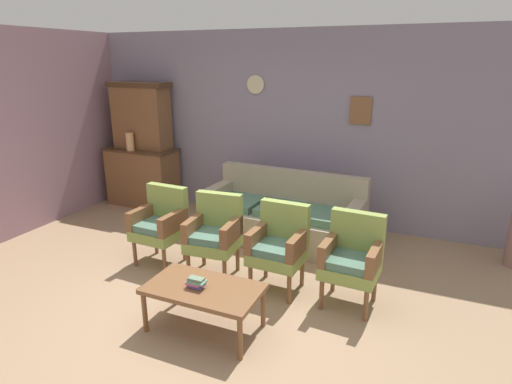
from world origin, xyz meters
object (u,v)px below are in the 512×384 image
at_px(floral_couch, 283,218).
at_px(coffee_table, 204,291).
at_px(armchair_near_cabinet, 214,232).
at_px(armchair_row_middle, 161,222).
at_px(side_cabinet, 143,177).
at_px(book_stack_on_table, 196,282).
at_px(armchair_by_doorway, 352,256).
at_px(vase_on_cabinet, 130,142).
at_px(armchair_near_couch_end, 279,244).

height_order(floral_couch, coffee_table, floral_couch).
xyz_separation_m(armchair_near_cabinet, coffee_table, (0.40, -0.94, -0.12)).
relative_size(floral_couch, armchair_row_middle, 2.30).
distance_m(side_cabinet, floral_couch, 2.66).
bearing_deg(book_stack_on_table, armchair_by_doorway, 40.34).
bearing_deg(book_stack_on_table, armchair_near_cabinet, 109.94).
height_order(floral_couch, book_stack_on_table, floral_couch).
relative_size(armchair_by_doorway, book_stack_on_table, 5.25).
height_order(armchair_row_middle, coffee_table, armchair_row_middle).
xyz_separation_m(vase_on_cabinet, coffee_table, (2.68, -2.40, -0.69)).
bearing_deg(coffee_table, floral_couch, 90.39).
xyz_separation_m(armchair_near_cabinet, armchair_by_doorway, (1.49, -0.00, 0.00)).
height_order(vase_on_cabinet, armchair_near_couch_end, vase_on_cabinet).
distance_m(side_cabinet, coffee_table, 3.68).
bearing_deg(armchair_by_doorway, armchair_near_cabinet, 179.95).
bearing_deg(book_stack_on_table, armchair_row_middle, 137.32).
xyz_separation_m(vase_on_cabinet, armchair_near_cabinet, (2.27, -1.46, -0.57)).
height_order(armchair_near_cabinet, armchair_near_couch_end, same).
bearing_deg(armchair_row_middle, coffee_table, -40.37).
height_order(armchair_near_cabinet, coffee_table, armchair_near_cabinet).
bearing_deg(armchair_by_doorway, book_stack_on_table, -139.66).
bearing_deg(vase_on_cabinet, coffee_table, -41.84).
bearing_deg(armchair_row_middle, armchair_by_doorway, -0.30).
height_order(vase_on_cabinet, armchair_by_doorway, vase_on_cabinet).
distance_m(armchair_near_couch_end, coffee_table, 1.00).
height_order(vase_on_cabinet, book_stack_on_table, vase_on_cabinet).
height_order(armchair_near_cabinet, book_stack_on_table, armchair_near_cabinet).
bearing_deg(vase_on_cabinet, book_stack_on_table, -42.78).
bearing_deg(floral_couch, armchair_near_couch_end, -72.37).
distance_m(vase_on_cabinet, armchair_row_middle, 2.20).
distance_m(armchair_near_cabinet, coffee_table, 1.03).
bearing_deg(armchair_near_couch_end, side_cabinet, 151.06).
height_order(armchair_by_doorway, coffee_table, armchair_by_doorway).
xyz_separation_m(side_cabinet, coffee_table, (2.63, -2.58, -0.09)).
bearing_deg(side_cabinet, vase_on_cabinet, -106.44).
distance_m(side_cabinet, armchair_near_couch_end, 3.40).
xyz_separation_m(side_cabinet, book_stack_on_table, (2.57, -2.61, -0.00)).
relative_size(armchair_near_couch_end, book_stack_on_table, 5.25).
height_order(side_cabinet, armchair_near_couch_end, side_cabinet).
relative_size(armchair_row_middle, armchair_near_couch_end, 1.00).
distance_m(floral_couch, armchair_near_cabinet, 1.21).
relative_size(floral_couch, armchair_by_doorway, 2.30).
height_order(side_cabinet, book_stack_on_table, side_cabinet).
bearing_deg(vase_on_cabinet, armchair_row_middle, -42.85).
distance_m(floral_couch, coffee_table, 2.07).
xyz_separation_m(floral_couch, coffee_table, (0.01, -2.07, 0.05)).
relative_size(armchair_near_cabinet, armchair_by_doorway, 1.00).
bearing_deg(book_stack_on_table, vase_on_cabinet, 137.22).
bearing_deg(armchair_near_cabinet, side_cabinet, 143.62).
xyz_separation_m(armchair_row_middle, armchair_near_couch_end, (1.47, -0.02, 0.00)).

